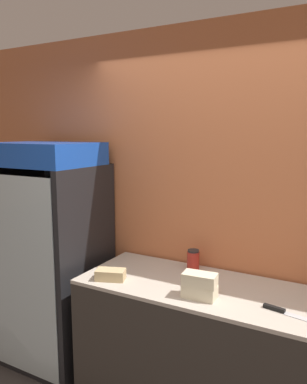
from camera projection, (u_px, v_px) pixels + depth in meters
The scene contains 8 objects.
wall_back at pixel (247, 212), 2.68m from camera, with size 5.20×0.10×2.70m.
prep_counter at pixel (224, 356), 2.48m from camera, with size 2.00×0.70×0.92m.
beverage_cooler at pixel (56, 242), 3.14m from camera, with size 0.78×0.69×1.84m.
sandwich_stack_bottom at pixel (200, 292), 2.30m from camera, with size 0.21×0.12×0.08m.
sandwich_stack_middle at pixel (200, 280), 2.29m from camera, with size 0.22×0.13×0.08m.
sandwich_flat_left at pixel (111, 275), 2.58m from camera, with size 0.23×0.17×0.07m.
chefs_knife at pixel (284, 312), 2.11m from camera, with size 0.34×0.10×0.02m.
condiment_jar at pixel (193, 260), 2.77m from camera, with size 0.09×0.09×0.15m.
Camera 1 is at (0.68, -1.32, 1.93)m, focal length 35.00 mm.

